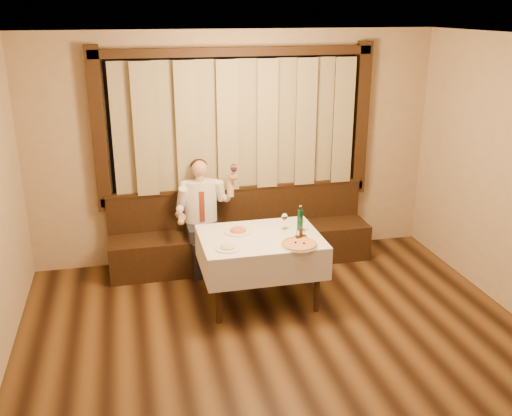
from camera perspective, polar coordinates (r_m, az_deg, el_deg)
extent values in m
cube|color=black|center=(4.97, 5.26, -18.34)|extent=(5.00, 6.00, 0.01)
cube|color=silver|center=(3.94, 6.56, 15.91)|extent=(5.00, 6.00, 0.01)
cube|color=tan|center=(7.03, -2.05, 6.00)|extent=(5.00, 0.01, 2.80)
cube|color=black|center=(6.94, -2.05, 8.37)|extent=(3.00, 0.02, 1.60)
cube|color=orange|center=(6.90, -7.74, 5.58)|extent=(0.50, 0.01, 0.40)
cube|color=#301F0D|center=(7.12, -1.91, 1.58)|extent=(3.30, 0.12, 0.10)
cube|color=#301F0D|center=(6.79, -2.07, 15.36)|extent=(3.30, 0.12, 0.10)
cube|color=#301F0D|center=(6.79, -15.47, 7.42)|extent=(0.16, 0.12, 1.90)
cube|color=#301F0D|center=(7.38, 10.44, 8.72)|extent=(0.16, 0.12, 1.90)
cube|color=#857955|center=(6.85, -1.89, 8.21)|extent=(2.90, 0.08, 1.55)
cube|color=black|center=(7.10, -1.44, -3.86)|extent=(3.20, 0.60, 0.45)
cube|color=black|center=(7.16, -1.86, 0.20)|extent=(3.20, 0.12, 0.45)
cube|color=#301F0D|center=(7.08, -1.88, 2.07)|extent=(3.20, 0.14, 0.04)
cylinder|color=#301F0D|center=(5.76, -3.79, -8.31)|extent=(0.06, 0.06, 0.71)
cylinder|color=#301F0D|center=(5.99, 6.14, -7.22)|extent=(0.06, 0.06, 0.71)
cylinder|color=#301F0D|center=(6.42, -4.89, -5.30)|extent=(0.06, 0.06, 0.71)
cylinder|color=#301F0D|center=(6.63, 4.06, -4.44)|extent=(0.06, 0.06, 0.71)
cube|color=#301F0D|center=(6.02, 0.43, -3.04)|extent=(1.20, 0.90, 0.04)
cube|color=silver|center=(6.01, 0.43, -2.84)|extent=(1.26, 0.96, 0.01)
cube|color=silver|center=(5.66, 1.58, -6.27)|extent=(1.26, 0.01, 0.35)
cube|color=silver|center=(6.51, -0.56, -2.70)|extent=(1.26, 0.01, 0.35)
cube|color=silver|center=(5.98, -5.47, -4.90)|extent=(0.01, 0.96, 0.35)
cube|color=silver|center=(6.25, 6.07, -3.81)|extent=(0.01, 0.96, 0.35)
cylinder|color=white|center=(5.79, 4.35, -3.72)|extent=(0.38, 0.38, 0.01)
cylinder|color=#C2421D|center=(5.78, 4.36, -3.62)|extent=(0.35, 0.35, 0.01)
torus|color=#BA9347|center=(5.78, 4.36, -3.58)|extent=(0.36, 0.36, 0.03)
sphere|color=black|center=(5.79, 3.98, -3.47)|extent=(0.02, 0.02, 0.02)
sphere|color=black|center=(5.78, 4.81, -3.52)|extent=(0.02, 0.02, 0.02)
cylinder|color=white|center=(6.11, -1.82, -2.38)|extent=(0.29, 0.29, 0.02)
ellipsoid|color=#C4551F|center=(6.09, -1.82, -1.95)|extent=(0.18, 0.18, 0.08)
cylinder|color=white|center=(5.70, -2.87, -4.04)|extent=(0.25, 0.25, 0.02)
ellipsoid|color=#D2BC88|center=(5.68, -2.87, -3.66)|extent=(0.15, 0.15, 0.07)
cylinder|color=#11502E|center=(6.12, 4.43, -1.29)|extent=(0.06, 0.06, 0.24)
cylinder|color=#11502E|center=(6.07, 4.46, -0.09)|extent=(0.03, 0.03, 0.05)
cylinder|color=silver|center=(6.06, 4.47, 0.19)|extent=(0.03, 0.03, 0.01)
cylinder|color=white|center=(6.20, 2.85, -2.09)|extent=(0.06, 0.06, 0.01)
cylinder|color=white|center=(6.18, 2.85, -1.66)|extent=(0.01, 0.01, 0.10)
ellipsoid|color=white|center=(6.15, 2.87, -0.89)|extent=(0.07, 0.07, 0.08)
cube|color=#301F0D|center=(5.95, 4.48, -2.94)|extent=(0.12, 0.07, 0.04)
cube|color=#301F0D|center=(5.92, 4.50, -2.38)|extent=(0.02, 0.06, 0.09)
cylinder|color=white|center=(5.92, 4.20, -2.60)|extent=(0.03, 0.03, 0.07)
cylinder|color=silver|center=(5.90, 4.21, -2.26)|extent=(0.03, 0.03, 0.01)
cylinder|color=white|center=(5.94, 4.78, -2.51)|extent=(0.03, 0.03, 0.07)
cylinder|color=silver|center=(5.93, 4.79, -2.17)|extent=(0.03, 0.03, 0.01)
cube|color=black|center=(6.81, -5.33, -2.26)|extent=(0.37, 0.42, 0.15)
cube|color=black|center=(6.73, -5.86, -5.33)|extent=(0.10, 0.11, 0.45)
cube|color=black|center=(6.75, -4.14, -5.18)|extent=(0.10, 0.11, 0.45)
ellipsoid|color=white|center=(6.83, -5.58, 0.69)|extent=(0.39, 0.24, 0.50)
cube|color=maroon|center=(6.72, -5.42, 0.13)|extent=(0.06, 0.01, 0.37)
cylinder|color=tan|center=(6.74, -5.65, 3.00)|extent=(0.09, 0.09, 0.07)
sphere|color=tan|center=(6.71, -5.69, 3.99)|extent=(0.19, 0.19, 0.19)
ellipsoid|color=black|center=(6.73, -5.73, 4.27)|extent=(0.20, 0.20, 0.15)
sphere|color=white|center=(6.74, -7.19, 2.21)|extent=(0.12, 0.12, 0.12)
sphere|color=white|center=(6.79, -4.08, 2.43)|extent=(0.12, 0.12, 0.12)
sphere|color=tan|center=(6.48, -7.52, -1.40)|extent=(0.08, 0.08, 0.08)
sphere|color=tan|center=(6.64, -2.31, 3.15)|extent=(0.09, 0.09, 0.09)
cylinder|color=white|center=(6.60, -2.26, 3.39)|extent=(0.01, 0.01, 0.10)
ellipsoid|color=white|center=(6.58, -2.27, 4.05)|extent=(0.08, 0.08, 0.10)
ellipsoid|color=#4C070F|center=(6.58, -2.27, 3.90)|extent=(0.06, 0.06, 0.06)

